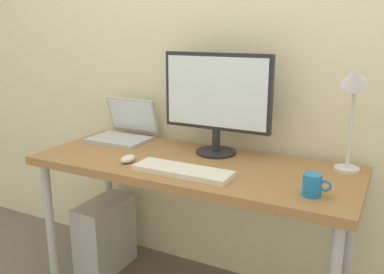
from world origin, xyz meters
The scene contains 9 objects.
back_wall centered at (0.00, 0.36, 1.30)m, with size 4.40×0.04×2.60m, color beige.
desk centered at (0.00, 0.00, 0.69)m, with size 1.53×0.61×0.76m.
monitor centered at (0.05, 0.17, 1.04)m, with size 0.55×0.20×0.50m.
laptop centered at (-0.52, 0.19, 0.81)m, with size 0.32×0.28×0.22m.
desk_lamp centered at (0.66, 0.17, 1.10)m, with size 0.11×0.16×0.48m.
keyboard centered at (0.04, -0.16, 0.77)m, with size 0.44×0.14×0.02m, color silver.
mouse centered at (-0.26, -0.15, 0.77)m, with size 0.06×0.09×0.03m, color silver.
coffee_mug centered at (0.59, -0.16, 0.80)m, with size 0.11×0.07×0.09m.
computer_tower centered at (-0.58, 0.04, 0.21)m, with size 0.18×0.36×0.42m, color #B2B2B7.
Camera 1 is at (0.84, -1.64, 1.37)m, focal length 38.54 mm.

